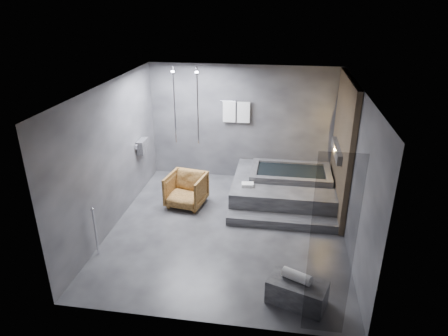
# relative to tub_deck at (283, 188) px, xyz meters

# --- Properties ---
(room) EXTENTS (5.00, 5.04, 2.82)m
(room) POSITION_rel_tub_deck_xyz_m (-0.65, -1.21, 1.48)
(room) COLOR #2C2C2E
(room) RESTS_ON ground
(tub_deck) EXTENTS (2.20, 2.00, 0.50)m
(tub_deck) POSITION_rel_tub_deck_xyz_m (0.00, 0.00, 0.00)
(tub_deck) COLOR #313133
(tub_deck) RESTS_ON ground
(tub_step) EXTENTS (2.20, 0.36, 0.18)m
(tub_step) POSITION_rel_tub_deck_xyz_m (0.00, -1.18, -0.16)
(tub_step) COLOR #313133
(tub_step) RESTS_ON ground
(concrete_bench) EXTENTS (0.96, 0.72, 0.38)m
(concrete_bench) POSITION_rel_tub_deck_xyz_m (0.27, -3.34, -0.06)
(concrete_bench) COLOR #2D2E30
(concrete_bench) RESTS_ON ground
(driftwood_chair) EXTENTS (0.90, 0.91, 0.73)m
(driftwood_chair) POSITION_rel_tub_deck_xyz_m (-2.08, -0.63, 0.11)
(driftwood_chair) COLOR #4E3013
(driftwood_chair) RESTS_ON ground
(rolled_towel) EXTENTS (0.46, 0.33, 0.16)m
(rolled_towel) POSITION_rel_tub_deck_xyz_m (0.25, -3.32, 0.21)
(rolled_towel) COLOR white
(rolled_towel) RESTS_ON concrete_bench
(deck_towel) EXTENTS (0.27, 0.21, 0.07)m
(deck_towel) POSITION_rel_tub_deck_xyz_m (-0.76, -0.52, 0.28)
(deck_towel) COLOR white
(deck_towel) RESTS_ON tub_deck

